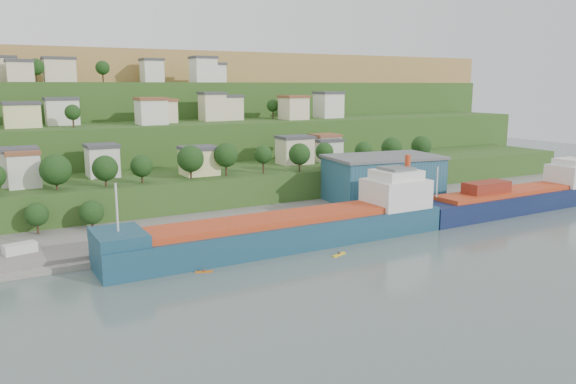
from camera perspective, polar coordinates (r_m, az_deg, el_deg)
ground at (r=114.19m, az=2.04°, el=-6.55°), size 500.00×500.00×0.00m
quay at (r=147.30m, az=3.15°, el=-2.57°), size 220.00×26.00×4.00m
pebble_beach at (r=120.41m, az=-27.26°, el=-6.86°), size 40.00×18.00×2.40m
hillside at (r=270.22m, az=-16.64°, el=3.14°), size 360.00×210.94×96.00m
cargo_ship_near at (r=121.13m, az=0.68°, el=-3.95°), size 78.06×13.29×20.03m
cargo_ship_far at (r=167.98m, az=22.49°, el=-0.73°), size 66.01×12.43×17.87m
warehouse at (r=159.23m, az=9.61°, el=1.40°), size 33.15×22.77×12.80m
caravan at (r=120.91m, az=-25.56°, el=-5.36°), size 6.40×3.91×2.78m
dinghy at (r=119.23m, az=-20.35°, el=-5.70°), size 3.60×1.42×0.71m
kayak_orange at (r=105.85m, az=-8.53°, el=-7.94°), size 3.21×1.68×0.81m
kayak_yellow at (r=115.23m, az=5.20°, el=-6.28°), size 3.68×1.83×0.92m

